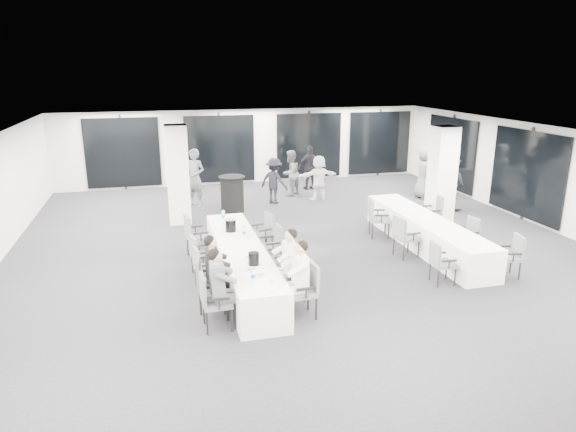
% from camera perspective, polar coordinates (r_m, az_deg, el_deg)
% --- Properties ---
extents(room, '(14.04, 16.04, 2.84)m').
position_cam_1_polar(room, '(13.45, 4.22, 3.60)').
color(room, black).
rests_on(room, ground).
extents(column_left, '(0.60, 0.60, 2.80)m').
position_cam_1_polar(column_left, '(14.80, -12.15, 4.50)').
color(column_left, white).
rests_on(column_left, floor).
extents(column_right, '(0.60, 0.60, 2.80)m').
position_cam_1_polar(column_right, '(14.74, 16.69, 4.13)').
color(column_right, white).
rests_on(column_right, floor).
extents(banquet_table_main, '(0.90, 5.00, 0.75)m').
position_cam_1_polar(banquet_table_main, '(10.79, -5.16, -5.27)').
color(banquet_table_main, white).
rests_on(banquet_table_main, floor).
extents(banquet_table_side, '(0.90, 5.00, 0.75)m').
position_cam_1_polar(banquet_table_side, '(13.13, 14.99, -1.81)').
color(banquet_table_side, white).
rests_on(banquet_table_side, floor).
extents(cocktail_table, '(0.81, 0.81, 1.13)m').
position_cam_1_polar(cocktail_table, '(15.82, -6.22, 2.43)').
color(cocktail_table, black).
rests_on(cocktail_table, floor).
extents(chair_main_left_near, '(0.51, 0.57, 0.99)m').
position_cam_1_polar(chair_main_left_near, '(8.87, -8.47, -9.01)').
color(chair_main_left_near, '#4A4D51').
rests_on(chair_main_left_near, floor).
extents(chair_main_left_second, '(0.58, 0.62, 1.02)m').
position_cam_1_polar(chair_main_left_second, '(9.53, -8.99, -7.07)').
color(chair_main_left_second, '#4A4D51').
rests_on(chair_main_left_second, floor).
extents(chair_main_left_mid, '(0.51, 0.54, 0.87)m').
position_cam_1_polar(chair_main_left_mid, '(10.48, -9.47, -5.40)').
color(chair_main_left_mid, '#4A4D51').
rests_on(chair_main_left_mid, floor).
extents(chair_main_left_fourth, '(0.54, 0.57, 0.89)m').
position_cam_1_polar(chair_main_left_fourth, '(11.13, -9.82, -4.04)').
color(chair_main_left_fourth, '#4A4D51').
rests_on(chair_main_left_fourth, floor).
extents(chair_main_left_far, '(0.59, 0.63, 1.03)m').
position_cam_1_polar(chair_main_left_far, '(12.14, -10.37, -1.95)').
color(chair_main_left_far, '#4A4D51').
rests_on(chair_main_left_far, floor).
extents(chair_main_right_near, '(0.53, 0.58, 0.99)m').
position_cam_1_polar(chair_main_right_near, '(9.20, 2.00, -7.85)').
color(chair_main_right_near, '#4A4D51').
rests_on(chair_main_right_near, floor).
extents(chair_main_right_second, '(0.55, 0.58, 0.92)m').
position_cam_1_polar(chair_main_right_second, '(9.84, 0.77, -6.43)').
color(chair_main_right_second, '#4A4D51').
rests_on(chair_main_right_second, floor).
extents(chair_main_right_mid, '(0.48, 0.54, 0.93)m').
position_cam_1_polar(chair_main_right_mid, '(10.71, -0.60, -4.48)').
color(chair_main_right_mid, '#4A4D51').
rests_on(chair_main_right_mid, floor).
extents(chair_main_right_fourth, '(0.50, 0.55, 0.93)m').
position_cam_1_polar(chair_main_right_fourth, '(11.49, -1.64, -3.03)').
color(chair_main_right_fourth, '#4A4D51').
rests_on(chair_main_right_fourth, floor).
extents(chair_main_right_far, '(0.57, 0.60, 0.95)m').
position_cam_1_polar(chair_main_right_far, '(12.38, -2.65, -1.55)').
color(chair_main_right_far, '#4A4D51').
rests_on(chair_main_right_far, floor).
extents(chair_side_left_near, '(0.47, 0.52, 0.89)m').
position_cam_1_polar(chair_side_left_near, '(11.00, 16.54, -4.75)').
color(chair_side_left_near, '#4A4D51').
rests_on(chair_side_left_near, floor).
extents(chair_side_left_mid, '(0.56, 0.60, 0.98)m').
position_cam_1_polar(chair_side_left_mid, '(12.28, 12.75, -2.01)').
color(chair_side_left_mid, '#4A4D51').
rests_on(chair_side_left_mid, floor).
extents(chair_side_left_far, '(0.61, 0.64, 1.01)m').
position_cam_1_polar(chair_side_left_far, '(13.62, 9.78, 0.04)').
color(chair_side_left_far, '#4A4D51').
rests_on(chair_side_left_far, floor).
extents(chair_side_right_near, '(0.55, 0.58, 0.92)m').
position_cam_1_polar(chair_side_right_near, '(11.86, 23.60, -3.82)').
color(chair_side_right_near, '#4A4D51').
rests_on(chair_side_right_near, floor).
extents(chair_side_right_mid, '(0.50, 0.54, 0.86)m').
position_cam_1_polar(chair_side_right_mid, '(13.04, 19.46, -1.78)').
color(chair_side_right_mid, '#4A4D51').
rests_on(chair_side_right_mid, floor).
extents(chair_side_right_far, '(0.55, 0.60, 1.00)m').
position_cam_1_polar(chair_side_right_far, '(14.40, 15.81, 0.52)').
color(chair_side_right_far, '#4A4D51').
rests_on(chair_side_right_far, floor).
extents(seated_guest_a, '(0.50, 0.38, 1.44)m').
position_cam_1_polar(seated_guest_a, '(8.78, -7.44, -7.43)').
color(seated_guest_a, '#54575B').
rests_on(seated_guest_a, floor).
extents(seated_guest_b, '(0.50, 0.38, 1.44)m').
position_cam_1_polar(seated_guest_b, '(9.44, -8.01, -5.72)').
color(seated_guest_b, black).
rests_on(seated_guest_b, floor).
extents(seated_guest_c, '(0.50, 0.38, 1.44)m').
position_cam_1_polar(seated_guest_c, '(9.05, 0.99, -6.55)').
color(seated_guest_c, silver).
rests_on(seated_guest_c, floor).
extents(seated_guest_d, '(0.50, 0.38, 1.44)m').
position_cam_1_polar(seated_guest_d, '(9.68, -0.13, -4.99)').
color(seated_guest_d, silver).
rests_on(seated_guest_d, floor).
extents(standing_guest_b, '(0.99, 0.97, 1.79)m').
position_cam_1_polar(standing_guest_b, '(17.74, 0.27, 5.11)').
color(standing_guest_b, '#54575B').
rests_on(standing_guest_b, floor).
extents(standing_guest_c, '(1.19, 1.16, 1.70)m').
position_cam_1_polar(standing_guest_c, '(16.72, -1.57, 4.25)').
color(standing_guest_c, black).
rests_on(standing_guest_c, floor).
extents(standing_guest_d, '(1.13, 0.70, 1.82)m').
position_cam_1_polar(standing_guest_d, '(18.68, 2.46, 5.71)').
color(standing_guest_d, black).
rests_on(standing_guest_d, floor).
extents(standing_guest_e, '(0.64, 0.99, 1.98)m').
position_cam_1_polar(standing_guest_e, '(18.05, 14.89, 5.07)').
color(standing_guest_e, '#54575B').
rests_on(standing_guest_e, floor).
extents(standing_guest_f, '(1.61, 0.76, 1.70)m').
position_cam_1_polar(standing_guest_f, '(17.27, 3.44, 4.62)').
color(standing_guest_f, silver).
rests_on(standing_guest_f, floor).
extents(standing_guest_g, '(0.98, 0.95, 2.10)m').
position_cam_1_polar(standing_guest_g, '(16.59, -10.33, 4.61)').
color(standing_guest_g, '#54575B').
rests_on(standing_guest_g, floor).
extents(standing_guest_h, '(0.71, 0.99, 1.86)m').
position_cam_1_polar(standing_guest_h, '(16.80, 17.86, 3.81)').
color(standing_guest_h, black).
rests_on(standing_guest_h, floor).
extents(ice_bucket_near, '(0.21, 0.21, 0.24)m').
position_cam_1_polar(ice_bucket_near, '(9.65, -3.83, -4.75)').
color(ice_bucket_near, black).
rests_on(ice_bucket_near, banquet_table_main).
extents(ice_bucket_far, '(0.24, 0.24, 0.28)m').
position_cam_1_polar(ice_bucket_far, '(11.61, -6.39, -1.05)').
color(ice_bucket_far, black).
rests_on(ice_bucket_far, banquet_table_main).
extents(water_bottle_a, '(0.07, 0.07, 0.23)m').
position_cam_1_polar(water_bottle_a, '(8.93, -3.90, -6.54)').
color(water_bottle_a, silver).
rests_on(water_bottle_a, banquet_table_main).
extents(water_bottle_b, '(0.07, 0.07, 0.22)m').
position_cam_1_polar(water_bottle_b, '(11.24, -4.91, -1.74)').
color(water_bottle_b, silver).
rests_on(water_bottle_b, banquet_table_main).
extents(water_bottle_c, '(0.07, 0.07, 0.23)m').
position_cam_1_polar(water_bottle_c, '(12.51, -7.21, 0.08)').
color(water_bottle_c, silver).
rests_on(water_bottle_c, banquet_table_main).
extents(plate_a, '(0.20, 0.20, 0.03)m').
position_cam_1_polar(plate_a, '(9.43, -4.24, -5.96)').
color(plate_a, white).
rests_on(plate_a, banquet_table_main).
extents(plate_b, '(0.19, 0.19, 0.03)m').
position_cam_1_polar(plate_b, '(9.20, -3.05, -6.52)').
color(plate_b, white).
rests_on(plate_b, banquet_table_main).
extents(plate_c, '(0.18, 0.18, 0.03)m').
position_cam_1_polar(plate_c, '(10.02, -4.38, -4.60)').
color(plate_c, white).
rests_on(plate_c, banquet_table_main).
extents(wine_glass, '(0.08, 0.08, 0.21)m').
position_cam_1_polar(wine_glass, '(8.52, -1.87, -7.39)').
color(wine_glass, silver).
rests_on(wine_glass, banquet_table_main).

